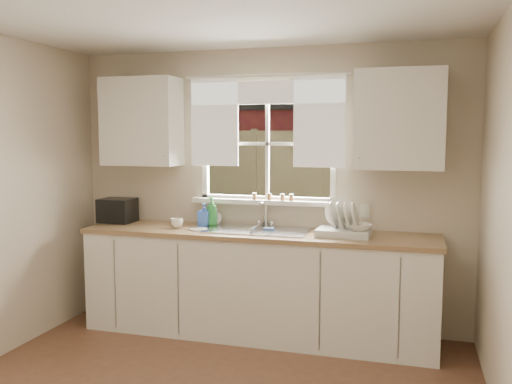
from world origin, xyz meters
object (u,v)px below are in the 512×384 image
(black_appliance, at_px, (118,210))
(cup, at_px, (177,223))
(dish_rack, at_px, (344,226))
(soap_bottle_a, at_px, (212,212))

(black_appliance, bearing_deg, cup, -12.65)
(cup, xyz_separation_m, black_appliance, (-0.67, 0.14, 0.07))
(cup, distance_m, black_appliance, 0.69)
(dish_rack, relative_size, cup, 4.08)
(soap_bottle_a, distance_m, black_appliance, 0.94)
(dish_rack, xyz_separation_m, black_appliance, (-2.14, 0.09, 0.04))
(black_appliance, bearing_deg, soap_bottle_a, 0.53)
(soap_bottle_a, xyz_separation_m, cup, (-0.27, -0.16, -0.09))
(soap_bottle_a, distance_m, cup, 0.33)
(dish_rack, xyz_separation_m, cup, (-1.47, -0.05, -0.03))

